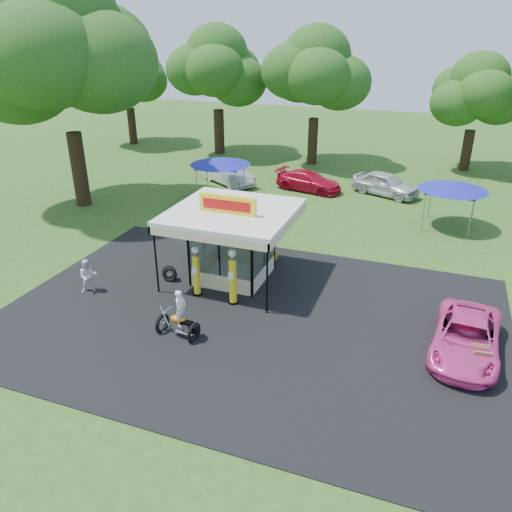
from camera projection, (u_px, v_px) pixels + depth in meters
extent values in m
plane|color=#275019|center=(231.00, 343.00, 18.71)|extent=(120.00, 120.00, 0.00)
cube|color=black|center=(250.00, 316.00, 20.40)|extent=(20.00, 14.00, 0.04)
cube|color=white|center=(234.00, 277.00, 23.59)|extent=(3.00, 3.00, 0.06)
cube|color=white|center=(232.00, 211.00, 22.22)|extent=(5.40, 5.40, 0.18)
cube|color=yellow|center=(228.00, 204.00, 21.59)|extent=(2.60, 0.25, 0.80)
cube|color=red|center=(226.00, 205.00, 21.48)|extent=(2.21, 0.02, 0.45)
cylinder|color=black|center=(156.00, 260.00, 21.57)|extent=(0.08, 0.08, 3.20)
cylinder|color=black|center=(267.00, 279.00, 19.95)|extent=(0.08, 0.08, 3.20)
cylinder|color=black|center=(198.00, 294.00, 22.02)|extent=(0.43, 0.43, 0.10)
cylinder|color=yellow|center=(196.00, 275.00, 21.63)|extent=(0.30, 0.30, 1.77)
cylinder|color=silver|center=(195.00, 254.00, 21.22)|extent=(0.20, 0.20, 0.20)
sphere|color=white|center=(195.00, 250.00, 21.14)|extent=(0.31, 0.31, 0.31)
cube|color=white|center=(194.00, 271.00, 21.36)|extent=(0.22, 0.02, 0.30)
cylinder|color=black|center=(233.00, 302.00, 21.34)|extent=(0.47, 0.47, 0.11)
cylinder|color=yellow|center=(233.00, 281.00, 20.92)|extent=(0.32, 0.32, 1.93)
cylinder|color=silver|center=(232.00, 258.00, 20.47)|extent=(0.21, 0.21, 0.21)
sphere|color=white|center=(232.00, 253.00, 20.38)|extent=(0.34, 0.34, 0.34)
cube|color=white|center=(231.00, 276.00, 20.62)|extent=(0.24, 0.02, 0.32)
torus|color=black|center=(162.00, 323.00, 19.30)|extent=(0.24, 0.83, 0.81)
torus|color=black|center=(194.00, 333.00, 18.71)|extent=(0.24, 0.83, 0.81)
cube|color=silver|center=(179.00, 325.00, 18.92)|extent=(0.56, 0.33, 0.29)
ellipsoid|color=orange|center=(178.00, 319.00, 18.81)|extent=(0.62, 0.35, 0.29)
cube|color=black|center=(186.00, 322.00, 18.70)|extent=(0.56, 0.31, 0.10)
cube|color=black|center=(194.00, 328.00, 18.61)|extent=(0.37, 0.36, 0.27)
cylinder|color=silver|center=(165.00, 317.00, 19.10)|extent=(0.43, 0.10, 0.86)
cylinder|color=silver|center=(167.00, 310.00, 18.90)|extent=(0.11, 0.58, 0.05)
sphere|color=silver|center=(164.00, 313.00, 19.05)|extent=(0.16, 0.16, 0.16)
imported|color=white|center=(180.00, 308.00, 18.54)|extent=(0.40, 0.57, 1.45)
torus|color=black|center=(170.00, 275.00, 23.05)|extent=(0.74, 0.38, 0.74)
torus|color=black|center=(169.00, 273.00, 23.21)|extent=(0.77, 0.47, 0.74)
cube|color=#593819|center=(480.00, 363.00, 16.72)|extent=(0.60, 0.31, 1.04)
cube|color=#593819|center=(480.00, 359.00, 16.93)|extent=(0.60, 0.31, 1.04)
imported|color=yellow|center=(250.00, 250.00, 25.27)|extent=(2.82, 1.13, 0.96)
imported|color=#EF419B|center=(466.00, 337.00, 17.83)|extent=(2.63, 5.03, 1.35)
imported|color=white|center=(88.00, 276.00, 21.99)|extent=(0.96, 0.94, 1.56)
imported|color=silver|center=(228.00, 173.00, 37.29)|extent=(5.05, 4.08, 1.62)
imported|color=#BA0E28|center=(309.00, 181.00, 35.82)|extent=(5.12, 2.91, 1.40)
imported|color=#B9BABE|center=(386.00, 184.00, 34.80)|extent=(5.10, 3.56, 1.61)
cylinder|color=gray|center=(212.00, 176.00, 35.53)|extent=(0.06, 0.06, 2.26)
cylinder|color=gray|center=(246.00, 179.00, 34.69)|extent=(0.06, 0.06, 2.26)
cylinder|color=gray|center=(195.00, 186.00, 33.29)|extent=(0.06, 0.06, 2.26)
cylinder|color=gray|center=(231.00, 190.00, 32.46)|extent=(0.06, 0.06, 2.26)
cube|color=#191DA3|center=(220.00, 165.00, 33.49)|extent=(2.83, 2.83, 0.11)
cone|color=#191DA3|center=(220.00, 161.00, 33.37)|extent=(4.07, 4.07, 0.47)
cylinder|color=gray|center=(428.00, 201.00, 30.57)|extent=(0.05, 0.05, 2.17)
cylinder|color=gray|center=(472.00, 205.00, 29.77)|extent=(0.05, 0.05, 2.17)
cylinder|color=gray|center=(425.00, 214.00, 28.43)|extent=(0.05, 0.05, 2.17)
cylinder|color=gray|center=(473.00, 219.00, 27.63)|extent=(0.05, 0.05, 2.17)
cube|color=#191DA3|center=(452.00, 191.00, 28.63)|extent=(2.72, 2.72, 0.11)
cone|color=#191DA3|center=(453.00, 186.00, 28.51)|extent=(3.91, 3.91, 0.45)
cylinder|color=black|center=(132.00, 126.00, 49.84)|extent=(0.78, 0.78, 3.49)
ellipsoid|color=#204513|center=(127.00, 79.00, 47.97)|extent=(8.24, 8.24, 7.06)
cylinder|color=black|center=(219.00, 132.00, 46.01)|extent=(0.94, 0.94, 3.95)
ellipsoid|color=#204513|center=(217.00, 74.00, 43.90)|extent=(9.17, 9.17, 7.86)
cylinder|color=black|center=(313.00, 141.00, 42.44)|extent=(0.82, 0.82, 3.84)
ellipsoid|color=#204513|center=(316.00, 79.00, 40.35)|extent=(9.22, 9.22, 7.90)
cylinder|color=black|center=(467.00, 150.00, 40.65)|extent=(0.81, 0.81, 3.24)
ellipsoid|color=#204513|center=(476.00, 98.00, 38.92)|extent=(7.55, 7.55, 6.47)
cylinder|color=black|center=(79.00, 169.00, 32.29)|extent=(0.95, 0.95, 4.76)
ellipsoid|color=#204513|center=(63.00, 63.00, 29.59)|extent=(12.21, 12.21, 10.47)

